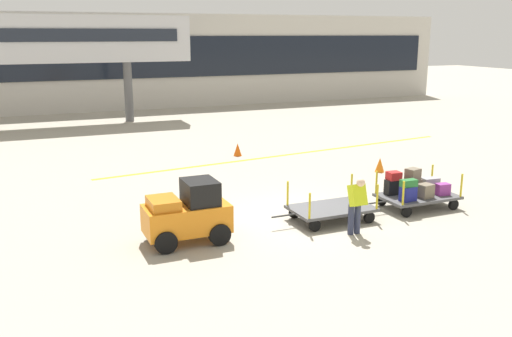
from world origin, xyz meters
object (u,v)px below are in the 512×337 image
safety_cone_near (238,150)px  safety_cone_far (380,165)px  baggage_handler (357,203)px  baggage_cart_middle (416,190)px  baggage_tug (188,213)px  baggage_cart_lead (331,209)px

safety_cone_near → safety_cone_far: (3.98, -4.75, 0.00)m
safety_cone_near → safety_cone_far: same height
baggage_handler → safety_cone_near: baggage_handler is taller
baggage_cart_middle → baggage_handler: baggage_handler is taller
baggage_tug → safety_cone_near: size_ratio=3.84×
baggage_handler → safety_cone_far: size_ratio=2.84×
safety_cone_near → baggage_cart_lead: bearing=-93.9°
baggage_handler → safety_cone_near: size_ratio=2.84×
baggage_cart_lead → baggage_handler: bearing=-89.0°
baggage_cart_lead → safety_cone_far: bearing=42.7°
safety_cone_near → safety_cone_far: bearing=-50.1°
baggage_cart_middle → safety_cone_near: 9.22m
safety_cone_near → safety_cone_far: size_ratio=1.00×
baggage_handler → safety_cone_far: 7.14m
baggage_handler → baggage_cart_lead: bearing=91.0°
baggage_cart_lead → baggage_cart_middle: size_ratio=1.00×
baggage_handler → safety_cone_near: 10.24m
baggage_cart_middle → safety_cone_far: (1.64, 4.16, -0.27)m
baggage_tug → baggage_cart_lead: bearing=0.6°
baggage_tug → baggage_handler: 4.34m
baggage_tug → safety_cone_far: bearing=26.1°
baggage_tug → baggage_cart_middle: baggage_tug is taller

